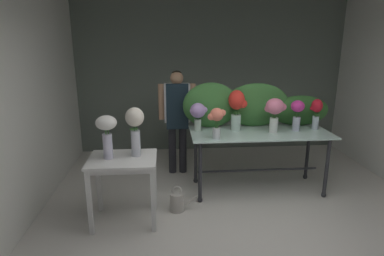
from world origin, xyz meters
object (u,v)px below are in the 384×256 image
object	(u,v)px
vase_crimson_peonies	(317,111)
vase_cream_lisianthus_tall	(135,126)
watering_can	(177,201)
vase_lilac_tulips	(198,113)
vase_magenta_anemones	(297,113)
vase_rosy_dahlias	(275,111)
display_table_glass	(259,141)
vase_scarlet_roses	(237,107)
vase_white_roses_tall	(107,132)
florist	(177,112)
vase_coral_lilies	(217,120)
side_table_white	(123,167)

from	to	relation	value
vase_crimson_peonies	vase_cream_lisianthus_tall	bearing A→B (deg)	-164.50
vase_cream_lisianthus_tall	watering_can	size ratio (longest dim) A/B	1.63
vase_lilac_tulips	vase_magenta_anemones	distance (m)	1.37
vase_rosy_dahlias	vase_magenta_anemones	distance (m)	0.35
display_table_glass	vase_scarlet_roses	distance (m)	0.58
vase_lilac_tulips	vase_white_roses_tall	world-z (taller)	vase_white_roses_tall
vase_rosy_dahlias	vase_lilac_tulips	xyz separation A→B (m)	(-1.03, 0.17, -0.05)
display_table_glass	florist	world-z (taller)	florist
watering_can	vase_coral_lilies	bearing A→B (deg)	24.38
vase_scarlet_roses	side_table_white	bearing A→B (deg)	-152.23
side_table_white	vase_cream_lisianthus_tall	distance (m)	0.49
vase_crimson_peonies	vase_coral_lilies	bearing A→B (deg)	-167.15
display_table_glass	vase_magenta_anemones	distance (m)	0.65
vase_lilac_tulips	vase_magenta_anemones	world-z (taller)	vase_magenta_anemones
florist	vase_lilac_tulips	size ratio (longest dim) A/B	4.19
vase_coral_lilies	vase_lilac_tulips	size ratio (longest dim) A/B	1.03
display_table_glass	vase_lilac_tulips	distance (m)	0.95
vase_magenta_anemones	vase_white_roses_tall	xyz separation A→B (m)	(-2.47, -0.70, -0.01)
side_table_white	vase_cream_lisianthus_tall	world-z (taller)	vase_cream_lisianthus_tall
vase_magenta_anemones	vase_scarlet_roses	size ratio (longest dim) A/B	0.76
vase_magenta_anemones	vase_cream_lisianthus_tall	world-z (taller)	vase_cream_lisianthus_tall
vase_magenta_anemones	vase_white_roses_tall	bearing A→B (deg)	-164.28
vase_lilac_tulips	watering_can	bearing A→B (deg)	-116.96
vase_lilac_tulips	vase_cream_lisianthus_tall	size ratio (longest dim) A/B	0.68
vase_crimson_peonies	vase_magenta_anemones	distance (m)	0.30
vase_coral_lilies	vase_lilac_tulips	world-z (taller)	vase_coral_lilies
vase_rosy_dahlias	vase_white_roses_tall	bearing A→B (deg)	-163.40
vase_coral_lilies	vase_lilac_tulips	bearing A→B (deg)	116.60
vase_crimson_peonies	florist	bearing A→B (deg)	160.72
vase_lilac_tulips	vase_white_roses_tall	distance (m)	1.37
florist	vase_lilac_tulips	bearing A→B (deg)	-66.66
vase_crimson_peonies	vase_scarlet_roses	world-z (taller)	vase_scarlet_roses
vase_white_roses_tall	side_table_white	bearing A→B (deg)	0.08
vase_lilac_tulips	vase_scarlet_roses	world-z (taller)	vase_scarlet_roses
vase_coral_lilies	florist	bearing A→B (deg)	114.64
display_table_glass	vase_magenta_anemones	size ratio (longest dim) A/B	4.49
vase_white_roses_tall	vase_cream_lisianthus_tall	world-z (taller)	vase_cream_lisianthus_tall
florist	vase_lilac_tulips	distance (m)	0.68
vase_white_roses_tall	florist	bearing A→B (deg)	59.35
vase_crimson_peonies	vase_white_roses_tall	size ratio (longest dim) A/B	0.86
vase_magenta_anemones	florist	bearing A→B (deg)	156.10
vase_coral_lilies	vase_magenta_anemones	xyz separation A→B (m)	(1.17, 0.29, 0.00)
vase_magenta_anemones	vase_cream_lisianthus_tall	distance (m)	2.25
florist	vase_scarlet_roses	distance (m)	1.04
side_table_white	vase_magenta_anemones	bearing A→B (deg)	16.71
vase_white_roses_tall	vase_cream_lisianthus_tall	bearing A→B (deg)	11.26
vase_coral_lilies	vase_magenta_anemones	world-z (taller)	vase_magenta_anemones
vase_white_roses_tall	vase_crimson_peonies	bearing A→B (deg)	15.03
vase_rosy_dahlias	vase_magenta_anemones	size ratio (longest dim) A/B	1.10
florist	vase_coral_lilies	xyz separation A→B (m)	(0.46, -1.01, 0.11)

